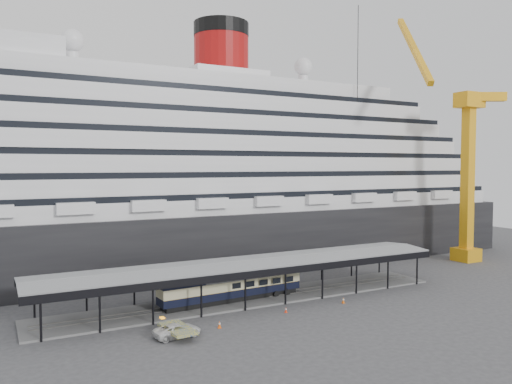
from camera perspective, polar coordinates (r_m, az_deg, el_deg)
ground at (r=63.43m, az=1.54°, el=-13.24°), size 200.00×200.00×0.00m
cruise_ship at (r=90.11m, az=-8.57°, el=3.36°), size 130.00×30.00×43.90m
platform_canopy at (r=67.07m, az=-0.61°, el=-10.25°), size 56.00×9.18×5.30m
crane_yellow at (r=99.99m, az=22.50°, el=4.05°), size 23.83×18.78×47.60m
port_truck at (r=54.24m, az=-8.97°, el=-15.35°), size 5.18×2.76×1.39m
pullman_carriage at (r=65.89m, az=-2.74°, el=-10.47°), size 19.98×3.81×19.49m
traffic_cone_left at (r=56.57m, az=-4.20°, el=-14.86°), size 0.49×0.49×0.79m
traffic_cone_mid at (r=62.08m, az=3.44°, el=-13.29°), size 0.39×0.39×0.67m
traffic_cone_right at (r=66.90m, az=9.95°, el=-12.08°), size 0.40×0.40×0.77m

